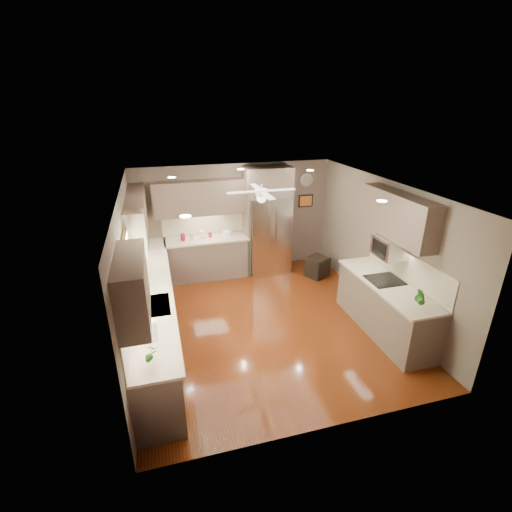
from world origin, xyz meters
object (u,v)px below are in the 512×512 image
potted_plant_right (421,298)px  bowl (227,235)px  paper_towel (152,331)px  soap_bottle (142,290)px  canister_a (183,237)px  canister_c (202,235)px  canister_d (210,235)px  stool (317,267)px  refrigerator (268,223)px  potted_plant_left (152,353)px  microwave (390,247)px  canister_b (192,237)px

potted_plant_right → bowl: 4.39m
paper_towel → potted_plant_right: bearing=-3.1°
soap_bottle → paper_towel: bearing=-84.0°
canister_a → canister_c: size_ratio=0.94×
canister_d → stool: (2.34, -0.71, -0.76)m
canister_c → potted_plant_right: potted_plant_right is taller
canister_d → refrigerator: (1.33, -0.08, 0.19)m
potted_plant_left → paper_towel: bearing=89.1°
refrigerator → microwave: size_ratio=4.45×
microwave → paper_towel: (-3.97, -0.85, -0.40)m
canister_d → bowl: canister_d is taller
canister_d → stool: size_ratio=0.21×
canister_d → microwave: (2.65, -2.78, 0.48)m
bowl → microwave: 3.61m
potted_plant_right → microwave: (0.13, 1.06, 0.38)m
canister_a → refrigerator: size_ratio=0.06×
soap_bottle → potted_plant_right: (3.98, -1.50, 0.07)m
bowl → microwave: (2.26, -2.77, 0.51)m
refrigerator → microwave: (1.33, -2.71, 0.29)m
canister_b → canister_c: bearing=5.0°
soap_bottle → bowl: 2.98m
soap_bottle → microwave: microwave is taller
soap_bottle → stool: 4.21m
canister_a → refrigerator: (1.93, -0.03, 0.17)m
bowl → canister_c: bearing=-178.7°
canister_a → canister_d: bearing=4.3°
potted_plant_left → canister_a: bearing=79.9°
canister_d → potted_plant_left: bearing=-108.0°
potted_plant_right → paper_towel: size_ratio=0.97×
potted_plant_right → stool: 3.25m
canister_a → canister_d: size_ratio=1.34×
refrigerator → canister_d: bearing=176.7°
stool → soap_bottle: bearing=-156.7°
refrigerator → bowl: bearing=176.2°
canister_c → potted_plant_left: size_ratio=0.59×
potted_plant_left → bowl: 4.43m
canister_d → microwave: size_ratio=0.21×
stool → refrigerator: bearing=148.0°
canister_a → soap_bottle: 2.45m
canister_a → paper_towel: 3.66m
canister_a → canister_c: canister_c is taller
canister_a → bowl: bearing=1.8°
canister_b → canister_d: (0.41, 0.05, -0.01)m
canister_c → refrigerator: bearing=-1.9°
soap_bottle → stool: soap_bottle is taller
soap_bottle → bowl: size_ratio=0.80×
canister_d → canister_c: bearing=-171.6°
canister_a → refrigerator: 1.94m
potted_plant_left → paper_towel: (0.01, 0.46, -0.00)m
canister_b → microwave: 4.13m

